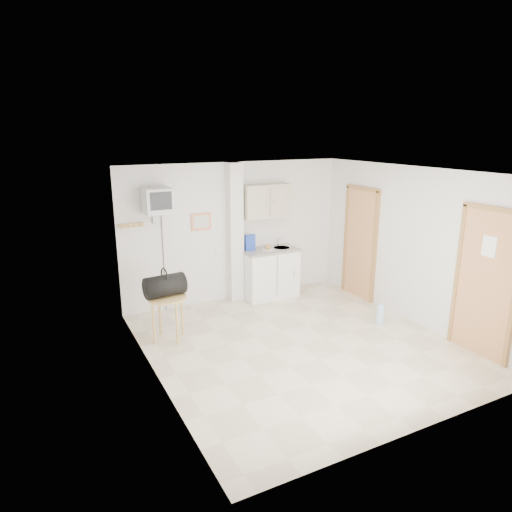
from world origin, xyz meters
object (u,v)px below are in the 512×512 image
round_table (167,303)px  water_bottle (380,315)px  duffel_bag (165,285)px  crt_television (158,201)px

round_table → water_bottle: size_ratio=1.84×
duffel_bag → water_bottle: 3.44m
crt_television → duffel_bag: (-0.21, -0.94, -1.09)m
crt_television → duffel_bag: 1.46m
duffel_bag → crt_television: bearing=71.3°
round_table → duffel_bag: (-0.01, 0.03, 0.27)m
round_table → duffel_bag: duffel_bag is taller
crt_television → duffel_bag: crt_television is taller
round_table → water_bottle: round_table is taller
crt_television → round_table: size_ratio=3.18×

